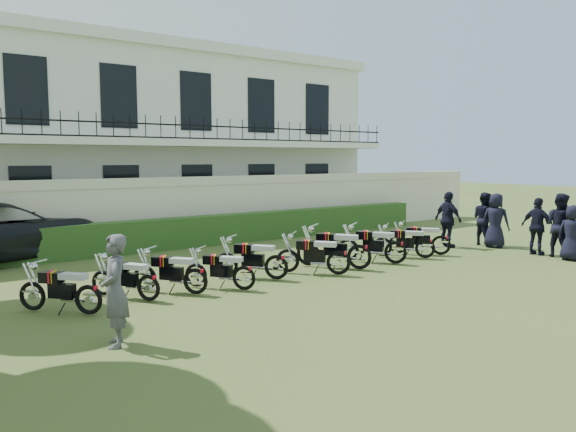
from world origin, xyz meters
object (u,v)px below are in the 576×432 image
object	(u,v)px
inspector	(115,291)
officer_4	(484,219)
motorcycle_1	(148,281)
motorcycle_9	(441,240)
motorcycle_5	(339,257)
officer_5	(448,220)
officer_0	(572,233)
motorcycle_4	(276,261)
motorcycle_3	(244,272)
motorcycle_2	(195,275)
officer_2	(538,226)
officer_3	(495,220)
motorcycle_8	(425,244)
motorcycle_0	(88,292)
motorcycle_7	(396,247)
officer_1	(559,225)
motorcycle_6	(359,251)

from	to	relation	value
inspector	officer_4	bearing A→B (deg)	120.02
motorcycle_1	motorcycle_9	xyz separation A→B (m)	(9.30, -0.03, 0.03)
motorcycle_5	officer_5	xyz separation A→B (m)	(5.90, 1.22, 0.44)
motorcycle_5	officer_0	distance (m)	7.24
officer_5	officer_4	bearing A→B (deg)	-99.16
motorcycle_9	motorcycle_4	bearing A→B (deg)	137.88
motorcycle_3	officer_4	xyz separation A→B (m)	(10.10, 0.81, 0.47)
officer_0	officer_4	bearing A→B (deg)	-18.68
motorcycle_9	officer_0	xyz separation A→B (m)	(2.38, -2.75, 0.34)
motorcycle_2	officer_2	world-z (taller)	officer_2
motorcycle_3	inspector	xyz separation A→B (m)	(-3.56, -1.91, 0.46)
officer_4	officer_3	bearing A→B (deg)	167.95
motorcycle_2	motorcycle_4	distance (m)	2.25
motorcycle_5	motorcycle_8	world-z (taller)	motorcycle_5
motorcycle_1	motorcycle_9	distance (m)	9.30
motorcycle_1	motorcycle_3	world-z (taller)	motorcycle_1
motorcycle_0	motorcycle_4	size ratio (longest dim) A/B	0.91
motorcycle_3	officer_2	world-z (taller)	officer_2
officer_0	inspector	bearing A→B (deg)	78.04
motorcycle_1	motorcycle_7	xyz separation A→B (m)	(7.11, -0.21, 0.06)
officer_2	motorcycle_5	bearing A→B (deg)	77.04
motorcycle_3	motorcycle_9	size ratio (longest dim) A/B	0.96
motorcycle_7	motorcycle_8	xyz separation A→B (m)	(1.36, 0.09, -0.04)
officer_0	officer_5	distance (m)	3.75
officer_2	officer_3	size ratio (longest dim) A/B	0.97
officer_2	motorcycle_1	bearing A→B (deg)	79.69
motorcycle_7	motorcycle_4	bearing A→B (deg)	143.75
motorcycle_1	motorcycle_2	bearing A→B (deg)	-34.54
officer_1	officer_0	bearing A→B (deg)	152.83
motorcycle_6	motorcycle_7	size ratio (longest dim) A/B	1.04
motorcycle_2	motorcycle_8	world-z (taller)	motorcycle_8
motorcycle_3	motorcycle_5	bearing A→B (deg)	-38.13
motorcycle_7	officer_4	distance (m)	5.14
motorcycle_5	motorcycle_3	bearing A→B (deg)	138.97
officer_2	motorcycle_2	bearing A→B (deg)	79.25
motorcycle_6	officer_1	size ratio (longest dim) A/B	0.95
motorcycle_8	officer_2	world-z (taller)	officer_2
motorcycle_1	officer_5	bearing A→B (deg)	-26.49
motorcycle_2	motorcycle_5	distance (m)	3.84
motorcycle_9	officer_0	bearing A→B (deg)	-89.95
officer_3	officer_5	size ratio (longest dim) A/B	0.97
officer_3	officer_4	xyz separation A→B (m)	(0.19, 0.56, -0.00)
motorcycle_5	motorcycle_2	bearing A→B (deg)	134.91
motorcycle_6	inspector	size ratio (longest dim) A/B	1.02
motorcycle_8	motorcycle_4	bearing A→B (deg)	138.63
motorcycle_9	officer_4	bearing A→B (deg)	-31.13
motorcycle_8	officer_1	bearing A→B (deg)	-70.49
officer_4	motorcycle_2	bearing A→B (deg)	99.77
motorcycle_9	motorcycle_0	bearing A→B (deg)	140.49
motorcycle_5	motorcycle_7	xyz separation A→B (m)	(2.25, 0.16, 0.02)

